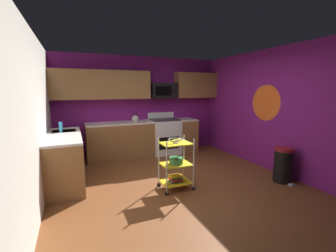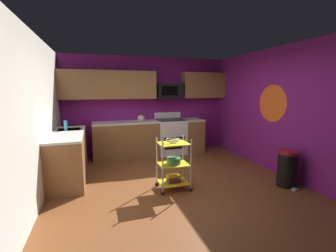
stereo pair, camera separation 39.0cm
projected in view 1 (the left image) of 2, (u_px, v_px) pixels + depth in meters
The scene contains 16 objects.
floor at pixel (178, 186), 4.26m from camera, with size 4.40×4.80×0.04m, color brown.
wall_back at pixel (141, 106), 6.26m from camera, with size 4.52×0.06×2.60m, color #751970.
wall_left at pixel (34, 122), 3.20m from camera, with size 0.06×4.80×2.60m, color silver.
wall_right at pixel (274, 110), 4.90m from camera, with size 0.06×4.80×2.60m, color #751970.
wall_flower_decal at pixel (266, 103), 5.04m from camera, with size 0.78×0.78×0.00m, color #E5591E.
counter_run at pixel (121, 144), 5.43m from camera, with size 3.67×2.33×0.92m.
oven_range at pixel (165, 136), 6.31m from camera, with size 0.76×0.65×1.10m.
upper_cabinets at pixel (137, 85), 5.95m from camera, with size 4.40×0.33×0.70m.
microwave at pixel (163, 91), 6.22m from camera, with size 0.70×0.39×0.40m.
rolling_cart at pixel (176, 164), 4.03m from camera, with size 0.57×0.40×0.91m.
fruit_bowl at pixel (176, 140), 3.96m from camera, with size 0.27×0.27×0.07m.
mixing_bowl_large at pixel (176, 160), 4.02m from camera, with size 0.25×0.25×0.11m.
book_stack at pixel (176, 178), 4.07m from camera, with size 0.24×0.18×0.12m.
kettle at pixel (135, 119), 5.92m from camera, with size 0.21×0.18×0.26m.
dish_soap_bottle at pixel (61, 127), 4.46m from camera, with size 0.06×0.06×0.20m, color #2D8CBF.
trash_can at pixel (283, 165), 4.36m from camera, with size 0.34×0.42×0.66m.
Camera 1 is at (-1.73, -3.64, 1.75)m, focal length 24.67 mm.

